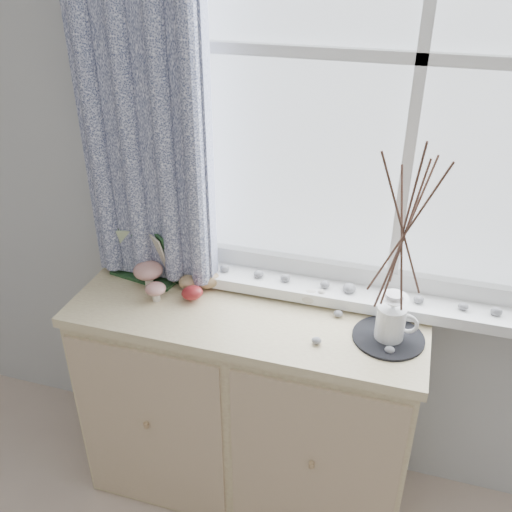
# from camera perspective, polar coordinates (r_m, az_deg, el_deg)

# --- Properties ---
(sideboard) EXTENTS (1.20, 0.45, 0.85)m
(sideboard) POSITION_cam_1_polar(r_m,az_deg,el_deg) (2.19, -0.94, -14.70)
(sideboard) COLOR beige
(sideboard) RESTS_ON ground
(botanical_book) EXTENTS (0.31, 0.18, 0.21)m
(botanical_book) POSITION_cam_1_polar(r_m,az_deg,el_deg) (2.06, -11.58, -0.02)
(botanical_book) COLOR #214524
(botanical_book) RESTS_ON sideboard
(toadstool_cluster) EXTENTS (0.15, 0.16, 0.10)m
(toadstool_cluster) POSITION_cam_1_polar(r_m,az_deg,el_deg) (2.02, -10.56, -1.96)
(toadstool_cluster) COLOR silver
(toadstool_cluster) RESTS_ON sideboard
(wooden_eggs) EXTENTS (0.17, 0.18, 0.08)m
(wooden_eggs) POSITION_cam_1_polar(r_m,az_deg,el_deg) (2.02, -6.24, -2.53)
(wooden_eggs) COLOR #A57A5C
(wooden_eggs) RESTS_ON sideboard
(songbird_figurine) EXTENTS (0.12, 0.07, 0.06)m
(songbird_figurine) POSITION_cam_1_polar(r_m,az_deg,el_deg) (1.95, 5.49, -4.03)
(songbird_figurine) COLOR silver
(songbird_figurine) RESTS_ON sideboard
(crocheted_doily) EXTENTS (0.22, 0.22, 0.01)m
(crocheted_doily) POSITION_cam_1_polar(r_m,az_deg,el_deg) (1.84, 13.09, -7.95)
(crocheted_doily) COLOR black
(crocheted_doily) RESTS_ON sideboard
(twig_pitcher) EXTENTS (0.26, 0.26, 0.68)m
(twig_pitcher) POSITION_cam_1_polar(r_m,az_deg,el_deg) (1.64, 14.62, 2.83)
(twig_pitcher) COLOR white
(twig_pitcher) RESTS_ON crocheted_doily
(sideboard_pebbles) EXTENTS (0.33, 0.23, 0.02)m
(sideboard_pebbles) POSITION_cam_1_polar(r_m,az_deg,el_deg) (1.85, 8.04, -6.90)
(sideboard_pebbles) COLOR #9A9B9D
(sideboard_pebbles) RESTS_ON sideboard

